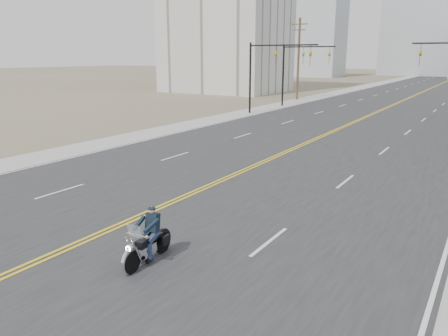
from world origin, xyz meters
The scene contains 10 objects.
ground_plane centered at (0.00, 0.00, 0.00)m, with size 400.00×400.00×0.00m, color #776D56.
road centered at (0.00, 70.00, 0.01)m, with size 20.00×200.00×0.01m, color #303033.
sidewalk_left centered at (-11.50, 70.00, 0.01)m, with size 3.00×200.00×0.01m, color #A5A5A0.
traffic_mast_left centered at (-8.98, 32.00, 4.94)m, with size 7.10×0.26×7.00m.
traffic_mast_far centered at (-9.31, 40.00, 4.87)m, with size 6.10×0.26×7.00m.
utility_pole_left centered at (-12.50, 48.00, 5.48)m, with size 2.20×0.30×10.50m.
haze_bldg_a centered at (-35.00, 115.00, 11.00)m, with size 14.00×12.00×22.00m, color #B7BCC6.
haze_bldg_d centered at (-12.00, 140.00, 13.00)m, with size 20.00×15.00×26.00m, color #ADB2B7.
haze_bldg_f centered at (-50.00, 130.00, 8.00)m, with size 12.00×12.00×16.00m, color #ADB2B7.
motorcyclist centered at (2.68, 0.95, 0.80)m, with size 0.87×2.04×1.59m, color black, non-canonical shape.
Camera 1 is at (10.50, -7.54, 5.68)m, focal length 35.00 mm.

